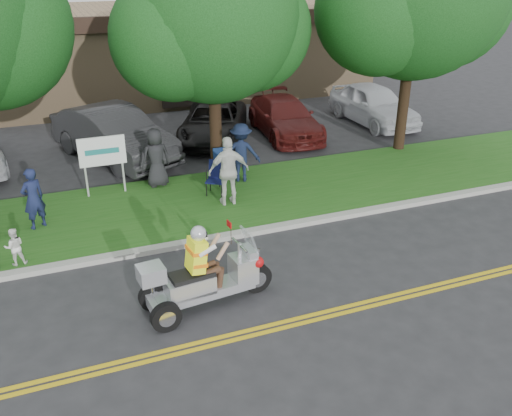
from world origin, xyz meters
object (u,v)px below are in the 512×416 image
object	(u,v)px
lawn_chair_a	(216,175)
parked_car_left	(113,134)
spectator_adult_right	(229,171)
parked_car_right	(285,117)
parked_car_far_right	(373,104)
trike_scooter	(203,280)
spectator_adult_left	(33,198)
parked_car_mid	(214,122)
lawn_chair_b	(224,164)

from	to	relation	value
lawn_chair_a	parked_car_left	size ratio (longest dim) A/B	0.18
spectator_adult_right	parked_car_right	distance (m)	6.72
parked_car_left	parked_car_right	xyz separation A→B (m)	(6.30, 0.44, -0.18)
lawn_chair_a	parked_car_far_right	size ratio (longest dim) A/B	0.20
trike_scooter	parked_car_far_right	world-z (taller)	trike_scooter
parked_car_left	parked_car_right	distance (m)	6.32
spectator_adult_right	parked_car_left	bearing A→B (deg)	-61.52
parked_car_right	parked_car_far_right	bearing A→B (deg)	7.32
trike_scooter	spectator_adult_left	world-z (taller)	trike_scooter
trike_scooter	lawn_chair_a	bearing A→B (deg)	63.44
trike_scooter	parked_car_far_right	xyz separation A→B (m)	(9.86, 9.69, 0.17)
parked_car_mid	parked_car_left	bearing A→B (deg)	-143.11
lawn_chair_b	trike_scooter	bearing A→B (deg)	-110.81
spectator_adult_right	parked_car_left	world-z (taller)	spectator_adult_right
parked_car_left	parked_car_right	world-z (taller)	parked_car_left
lawn_chair_b	parked_car_mid	world-z (taller)	parked_car_mid
lawn_chair_b	parked_car_far_right	world-z (taller)	parked_car_far_right
spectator_adult_right	trike_scooter	bearing A→B (deg)	68.70
trike_scooter	lawn_chair_b	distance (m)	6.09
lawn_chair_b	spectator_adult_left	world-z (taller)	spectator_adult_left
parked_car_right	parked_car_left	bearing A→B (deg)	-170.83
parked_car_mid	parked_car_right	size ratio (longest dim) A/B	1.01
lawn_chair_a	lawn_chair_b	bearing A→B (deg)	90.27
spectator_adult_right	spectator_adult_left	bearing A→B (deg)	-0.79
lawn_chair_b	parked_car_far_right	distance (m)	8.60
spectator_adult_right	parked_car_left	size ratio (longest dim) A/B	0.36
spectator_adult_left	spectator_adult_right	size ratio (longest dim) A/B	0.83
spectator_adult_right	parked_car_mid	world-z (taller)	spectator_adult_right
lawn_chair_a	parked_car_left	distance (m)	4.69
trike_scooter	spectator_adult_right	size ratio (longest dim) A/B	1.44
parked_car_left	lawn_chair_b	bearing A→B (deg)	-76.96
parked_car_left	lawn_chair_a	bearing A→B (deg)	-86.24
spectator_adult_right	parked_car_mid	xyz separation A→B (m)	(1.37, 5.81, -0.38)
lawn_chair_b	parked_car_left	world-z (taller)	parked_car_left
lawn_chair_a	parked_car_far_right	world-z (taller)	parked_car_far_right
trike_scooter	parked_car_left	world-z (taller)	trike_scooter
parked_car_mid	parked_car_far_right	xyz separation A→B (m)	(6.56, -0.27, 0.13)
lawn_chair_a	parked_car_mid	size ratio (longest dim) A/B	0.20
spectator_adult_right	lawn_chair_b	bearing A→B (deg)	-99.25
parked_car_far_right	spectator_adult_left	bearing A→B (deg)	-158.45
parked_car_mid	parked_car_far_right	world-z (taller)	parked_car_far_right
trike_scooter	lawn_chair_a	distance (m)	5.30
spectator_adult_left	parked_car_left	bearing A→B (deg)	-146.91
lawn_chair_a	parked_car_mid	bearing A→B (deg)	106.34
lawn_chair_b	parked_car_right	xyz separation A→B (m)	(3.66, 3.89, 0.00)
lawn_chair_a	parked_car_mid	distance (m)	5.20
trike_scooter	spectator_adult_left	size ratio (longest dim) A/B	1.75
parked_car_right	parked_car_far_right	xyz separation A→B (m)	(3.92, 0.15, 0.11)
spectator_adult_left	parked_car_far_right	world-z (taller)	spectator_adult_left
spectator_adult_right	parked_car_far_right	xyz separation A→B (m)	(7.93, 5.54, -0.25)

